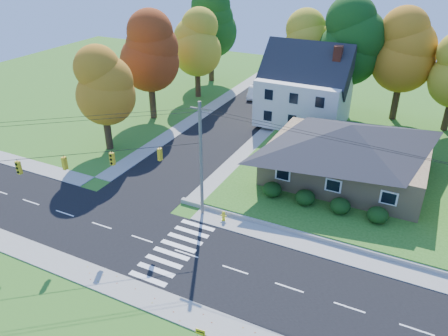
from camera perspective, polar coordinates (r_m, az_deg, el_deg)
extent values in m
plane|color=#3D7923|center=(33.11, -4.93, -11.10)|extent=(120.00, 120.00, 0.00)
cube|color=black|center=(33.10, -4.93, -11.09)|extent=(90.00, 8.00, 0.02)
cube|color=black|center=(56.44, 1.62, 6.33)|extent=(8.00, 44.00, 0.02)
cube|color=#9C9A90|center=(36.56, -0.90, -6.66)|extent=(90.00, 2.00, 0.08)
cube|color=#9C9A90|center=(30.04, -10.02, -16.32)|extent=(90.00, 2.00, 0.08)
cube|color=#3D7923|center=(47.39, 22.56, -0.05)|extent=(30.00, 30.00, 0.50)
cube|color=tan|center=(42.49, 15.68, 0.72)|extent=(14.00, 10.00, 3.20)
pyramid|color=#26262B|center=(41.37, 16.15, 4.04)|extent=(14.60, 10.60, 2.20)
cube|color=silver|center=(54.49, 10.32, 8.76)|extent=(10.00, 8.00, 5.60)
pyramid|color=#26262B|center=(53.33, 10.69, 12.82)|extent=(10.40, 8.40, 2.40)
cube|color=brown|center=(53.08, 14.16, 10.13)|extent=(0.90, 0.90, 9.60)
ellipsoid|color=#163A10|center=(38.69, 6.31, -2.79)|extent=(1.70, 1.70, 1.27)
ellipsoid|color=#163A10|center=(37.96, 10.55, -3.78)|extent=(1.70, 1.70, 1.27)
ellipsoid|color=#163A10|center=(37.45, 14.94, -4.79)|extent=(1.70, 1.70, 1.27)
ellipsoid|color=#163A10|center=(37.18, 19.44, -5.80)|extent=(1.70, 1.70, 1.27)
cylinder|color=#666059|center=(34.78, -3.01, 0.88)|extent=(0.26, 0.26, 10.00)
cube|color=#666059|center=(33.01, -3.20, 7.70)|extent=(1.60, 0.12, 0.12)
cube|color=gold|center=(35.11, -25.23, 0.06)|extent=(0.34, 0.26, 1.00)
cube|color=gold|center=(34.46, -20.10, 0.59)|extent=(0.26, 0.34, 1.00)
cube|color=gold|center=(34.07, -14.39, 1.17)|extent=(0.34, 0.26, 1.00)
cube|color=gold|center=(34.06, -8.37, 1.78)|extent=(0.26, 0.34, 1.00)
cylinder|color=black|center=(33.93, -17.08, 1.89)|extent=(13.02, 10.43, 0.04)
cylinder|color=#3F2A19|center=(60.53, 10.18, 10.61)|extent=(0.80, 0.80, 5.40)
sphere|color=gold|center=(59.51, 10.50, 14.19)|extent=(6.72, 6.72, 6.72)
sphere|color=gold|center=(59.15, 10.65, 15.77)|extent=(5.91, 5.91, 5.91)
sphere|color=gold|center=(58.83, 10.80, 17.37)|extent=(5.11, 5.11, 5.11)
cylinder|color=#3F2A19|center=(58.17, 15.64, 9.78)|extent=(0.86, 0.86, 6.30)
sphere|color=#194B15|center=(56.99, 16.23, 14.11)|extent=(7.84, 7.84, 7.84)
sphere|color=#194B15|center=(56.59, 16.50, 16.03)|extent=(6.90, 6.90, 6.90)
sphere|color=#194B15|center=(56.25, 16.78, 17.97)|extent=(5.96, 5.96, 5.96)
cylinder|color=#3F2A19|center=(58.47, 21.59, 8.70)|extent=(0.83, 0.83, 5.85)
sphere|color=#C2761B|center=(57.36, 22.34, 12.67)|extent=(7.28, 7.28, 7.28)
sphere|color=#C2761B|center=(56.97, 22.67, 14.42)|extent=(6.41, 6.41, 6.41)
sphere|color=#C2761B|center=(56.63, 23.02, 16.19)|extent=(5.53, 5.53, 5.53)
cylinder|color=#3F2A19|center=(49.24, -15.00, 5.12)|extent=(0.77, 0.77, 4.95)
sphere|color=#C2761B|center=(48.03, -15.52, 9.04)|extent=(6.16, 6.16, 6.16)
sphere|color=#C2761B|center=(47.58, -15.76, 10.79)|extent=(5.42, 5.42, 5.42)
sphere|color=#C2761B|center=(47.17, -16.00, 12.57)|extent=(4.68, 4.68, 4.68)
cylinder|color=#3F2A19|center=(56.97, -9.36, 9.29)|extent=(0.83, 0.83, 5.85)
sphere|color=#913512|center=(55.78, -9.70, 13.40)|extent=(7.28, 7.28, 7.28)
sphere|color=#913512|center=(55.37, -9.86, 15.22)|extent=(6.41, 6.41, 6.41)
sphere|color=#913512|center=(55.01, -10.02, 17.07)|extent=(5.53, 5.53, 5.53)
cylinder|color=#3F2A19|center=(64.53, -3.45, 11.61)|extent=(0.80, 0.80, 5.40)
sphere|color=gold|center=(63.55, -3.56, 14.99)|extent=(6.72, 6.72, 6.72)
sphere|color=gold|center=(63.19, -3.60, 16.47)|extent=(5.91, 5.91, 5.91)
sphere|color=gold|center=(62.88, -3.65, 17.97)|extent=(5.11, 5.11, 5.11)
cylinder|color=#3F2A19|center=(72.10, -1.67, 13.77)|extent=(0.86, 0.86, 6.30)
sphere|color=#194B15|center=(71.13, -1.73, 17.33)|extent=(7.84, 7.84, 7.84)
sphere|color=#194B15|center=(70.79, -1.75, 18.89)|extent=(6.90, 6.90, 6.90)
sphere|color=#194B15|center=(70.51, -1.77, 20.46)|extent=(5.96, 5.96, 5.96)
imported|color=white|center=(64.68, 3.95, 9.84)|extent=(2.68, 4.78, 1.49)
cylinder|color=yellow|center=(36.39, -0.06, -6.81)|extent=(0.40, 0.40, 0.11)
cylinder|color=yellow|center=(36.21, -0.06, -6.38)|extent=(0.26, 0.26, 0.61)
sphere|color=yellow|center=(36.00, -0.06, -5.90)|extent=(0.29, 0.29, 0.29)
cylinder|color=yellow|center=(36.14, -0.06, -6.23)|extent=(0.51, 0.23, 0.13)
cylinder|color=black|center=(27.35, -3.53, -20.86)|extent=(0.02, 0.02, 0.50)
cube|color=yellow|center=(27.05, -3.11, -20.60)|extent=(0.60, 0.09, 0.40)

